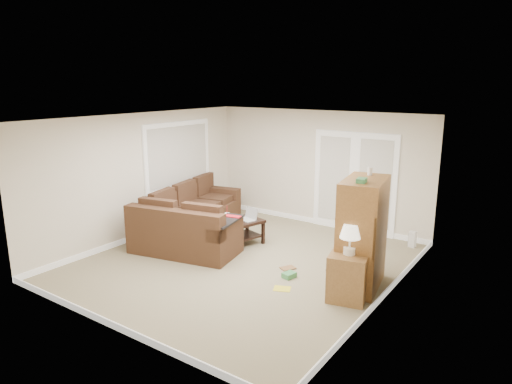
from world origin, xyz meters
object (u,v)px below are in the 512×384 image
Objects in this scene: tv_armoire at (362,233)px; side_cabinet at (348,273)px; sectional_sofa at (191,222)px; coffee_table at (234,233)px.

tv_armoire is 1.61× the size of side_cabinet.
tv_armoire reaches higher than sectional_sofa.
sectional_sofa is 3.71m from side_cabinet.
sectional_sofa is 3.65m from tv_armoire.
side_cabinet is (2.69, -0.80, 0.14)m from coffee_table.
sectional_sofa is at bearing 168.21° from tv_armoire.
tv_armoire is at bearing 10.20° from coffee_table.
coffee_table is 2.81m from side_cabinet.
side_cabinet is at bearing -0.65° from coffee_table.
tv_armoire is at bearing 80.73° from side_cabinet.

